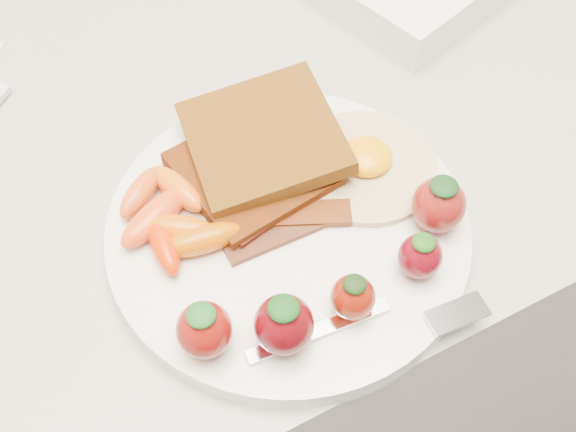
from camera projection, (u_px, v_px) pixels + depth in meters
name	position (u px, v px, depth m)	size (l,w,h in m)	color
counter	(234.00, 322.00, 1.00)	(2.00, 0.60, 0.90)	gray
plate	(288.00, 230.00, 0.54)	(0.27, 0.27, 0.02)	white
toast_lower	(252.00, 171.00, 0.55)	(0.10, 0.10, 0.01)	black
toast_upper	(263.00, 138.00, 0.55)	(0.11, 0.11, 0.01)	#502C0C
fried_egg	(366.00, 163.00, 0.56)	(0.14, 0.14, 0.02)	beige
bacon_strips	(284.00, 218.00, 0.53)	(0.10, 0.06, 0.01)	black
baby_carrots	(170.00, 219.00, 0.52)	(0.09, 0.10, 0.02)	#E24514
strawberries	(337.00, 279.00, 0.48)	(0.23, 0.07, 0.05)	maroon
fork	(382.00, 323.00, 0.48)	(0.16, 0.05, 0.00)	white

